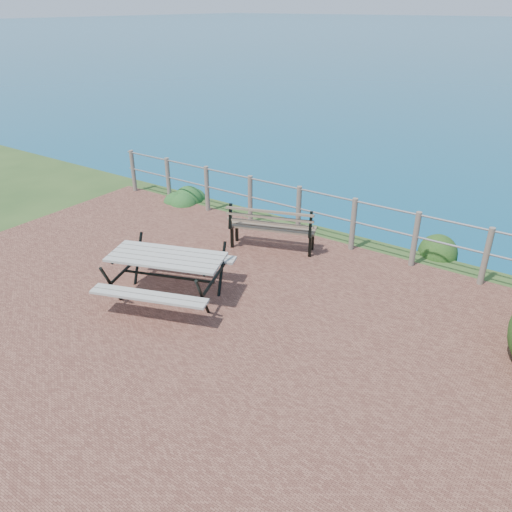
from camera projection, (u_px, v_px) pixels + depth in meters
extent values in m
cube|color=brown|center=(185.00, 312.00, 7.47)|extent=(10.00, 7.00, 0.12)
cylinder|color=#6B5B4C|center=(133.00, 171.00, 12.01)|extent=(0.10, 0.10, 1.00)
cylinder|color=#6B5B4C|center=(168.00, 179.00, 11.43)|extent=(0.10, 0.10, 1.00)
cylinder|color=#6B5B4C|center=(207.00, 189.00, 10.85)|extent=(0.10, 0.10, 1.00)
cylinder|color=#6B5B4C|center=(250.00, 199.00, 10.27)|extent=(0.10, 0.10, 1.00)
cylinder|color=#6B5B4C|center=(299.00, 211.00, 9.69)|extent=(0.10, 0.10, 1.00)
cylinder|color=#6B5B4C|center=(353.00, 224.00, 9.11)|extent=(0.10, 0.10, 1.00)
cylinder|color=#6B5B4C|center=(415.00, 239.00, 8.53)|extent=(0.10, 0.10, 1.00)
cylinder|color=#6B5B4C|center=(486.00, 257.00, 7.95)|extent=(0.10, 0.10, 1.00)
cylinder|color=slate|center=(299.00, 189.00, 9.49)|extent=(9.40, 0.04, 0.04)
cylinder|color=slate|center=(299.00, 209.00, 9.67)|extent=(9.40, 0.04, 0.04)
cube|color=#9F9A8E|center=(166.00, 257.00, 7.48)|extent=(1.87, 1.26, 0.04)
cube|color=#9F9A8E|center=(168.00, 274.00, 7.61)|extent=(1.71, 0.82, 0.04)
cube|color=#9F9A8E|center=(168.00, 274.00, 7.61)|extent=(1.71, 0.82, 0.04)
cylinder|color=black|center=(168.00, 276.00, 7.63)|extent=(1.41, 0.55, 0.04)
cube|color=brown|center=(272.00, 227.00, 9.16)|extent=(1.63, 0.90, 0.04)
cube|color=brown|center=(273.00, 213.00, 9.03)|extent=(1.54, 0.64, 0.36)
cube|color=black|center=(272.00, 238.00, 9.26)|extent=(0.07, 0.07, 0.44)
cube|color=black|center=(272.00, 238.00, 9.26)|extent=(0.07, 0.07, 0.44)
cube|color=black|center=(272.00, 238.00, 9.26)|extent=(0.07, 0.07, 0.44)
cube|color=black|center=(272.00, 238.00, 9.26)|extent=(0.07, 0.07, 0.44)
ellipsoid|color=#205520|center=(183.00, 199.00, 11.76)|extent=(0.82, 0.82, 0.59)
ellipsoid|color=#163C12|center=(441.00, 257.00, 9.07)|extent=(0.72, 0.72, 0.44)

